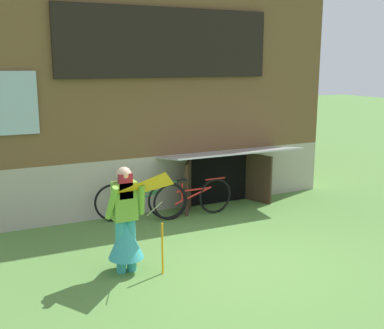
{
  "coord_description": "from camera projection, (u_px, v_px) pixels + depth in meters",
  "views": [
    {
      "loc": [
        -3.77,
        -5.89,
        3.0
      ],
      "look_at": [
        -0.24,
        1.38,
        1.29
      ],
      "focal_mm": 44.94,
      "sensor_mm": 36.0,
      "label": 1
    }
  ],
  "objects": [
    {
      "name": "bicycle_green",
      "position": [
        141.0,
        201.0,
        9.28
      ],
      "size": [
        1.71,
        0.56,
        0.81
      ],
      "rotation": [
        0.0,
        0.0,
        -0.29
      ],
      "color": "black",
      "rests_on": "ground_plane"
    },
    {
      "name": "bicycle_red",
      "position": [
        193.0,
        198.0,
        9.52
      ],
      "size": [
        1.71,
        0.08,
        0.78
      ],
      "rotation": [
        0.0,
        0.0,
        0.0
      ],
      "color": "black",
      "rests_on": "ground_plane"
    },
    {
      "name": "log_house",
      "position": [
        125.0,
        83.0,
        11.86
      ],
      "size": [
        7.67,
        6.41,
        5.05
      ],
      "color": "#ADA393",
      "rests_on": "ground_plane"
    },
    {
      "name": "kite",
      "position": [
        166.0,
        199.0,
        6.51
      ],
      "size": [
        0.9,
        0.98,
        1.43
      ],
      "color": "orange",
      "rests_on": "ground_plane"
    },
    {
      "name": "ground_plane",
      "position": [
        245.0,
        261.0,
        7.41
      ],
      "size": [
        60.0,
        60.0,
        0.0
      ],
      "primitive_type": "plane",
      "color": "#56843D"
    },
    {
      "name": "person",
      "position": [
        126.0,
        229.0,
        6.92
      ],
      "size": [
        0.61,
        0.52,
        1.57
      ],
      "rotation": [
        0.0,
        0.0,
        0.39
      ],
      "color": "teal",
      "rests_on": "ground_plane"
    }
  ]
}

